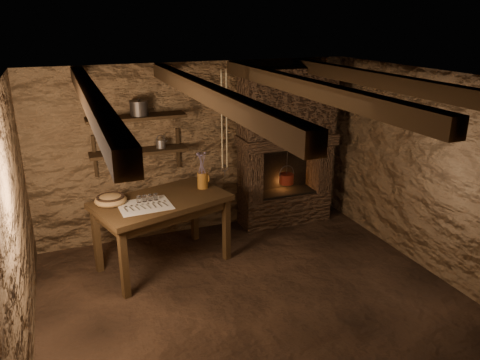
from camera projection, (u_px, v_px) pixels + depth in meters
name	position (u px, v px, depth m)	size (l,w,h in m)	color
floor	(254.00, 299.00, 5.18)	(4.50, 4.50, 0.00)	black
back_wall	(198.00, 149.00, 6.54)	(4.50, 0.04, 2.40)	brown
front_wall	(376.00, 304.00, 3.03)	(4.50, 0.04, 2.40)	brown
left_wall	(14.00, 234.00, 4.01)	(0.04, 4.00, 2.40)	brown
right_wall	(428.00, 173.00, 5.57)	(0.04, 4.00, 2.40)	brown
ceiling	(256.00, 80.00, 4.39)	(4.50, 4.00, 0.04)	black
beam_far_left	(91.00, 99.00, 3.90)	(0.14, 3.95, 0.16)	black
beam_mid_left	(206.00, 92.00, 4.24)	(0.14, 3.95, 0.16)	black
beam_mid_right	(303.00, 86.00, 4.59)	(0.14, 3.95, 0.16)	black
beam_far_right	(386.00, 82.00, 4.94)	(0.14, 3.95, 0.16)	black
shelf_lower	(139.00, 152.00, 6.07)	(1.25, 0.30, 0.04)	black
shelf_upper	(136.00, 117.00, 5.92)	(1.25, 0.30, 0.04)	black
hearth	(286.00, 143.00, 6.76)	(1.43, 0.51, 2.30)	#34241A
work_table	(163.00, 230.00, 5.75)	(1.75, 1.31, 0.89)	#302111
linen_cloth	(145.00, 206.00, 5.40)	(0.59, 0.47, 0.01)	beige
pewter_cutlery_row	(145.00, 205.00, 5.38)	(0.49, 0.19, 0.01)	#9A998C
drinking_glasses	(145.00, 199.00, 5.50)	(0.19, 0.06, 0.08)	silver
stoneware_jug	(203.00, 173.00, 5.91)	(0.17, 0.17, 0.47)	#955C1C
wooden_bowl	(111.00, 200.00, 5.46)	(0.37, 0.37, 0.13)	#9C7643
iron_stockpot	(139.00, 109.00, 5.90)	(0.23, 0.23, 0.17)	#312D2B
tin_pan	(97.00, 108.00, 5.81)	(0.23, 0.23, 0.03)	#AAA9A4
small_kettle	(161.00, 144.00, 6.15)	(0.16, 0.12, 0.17)	#AAA9A4
rusty_tin	(128.00, 148.00, 6.00)	(0.09, 0.09, 0.09)	#5A2E12
red_pot	(286.00, 178.00, 6.89)	(0.27, 0.27, 0.54)	maroon
hanging_ropes	(224.00, 120.00, 5.53)	(0.08, 0.08, 1.20)	beige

